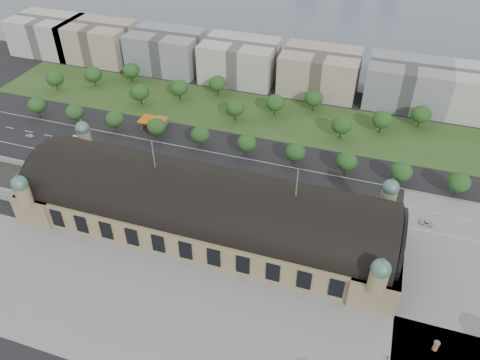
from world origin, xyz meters
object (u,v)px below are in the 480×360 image
(bus_east, at_px, (316,196))
(parked_car_3, at_px, (99,167))
(traffic_car_2, at_px, (140,166))
(parked_car_6, at_px, (138,176))
(parked_car_2, at_px, (109,169))
(pedestrian_1, at_px, (387,358))
(advertising_column, at_px, (436,346))
(parked_car_4, at_px, (114,165))
(petrol_station, at_px, (158,121))
(traffic_car_4, at_px, (231,179))
(traffic_car_0, at_px, (29,135))
(traffic_car_6, at_px, (426,223))
(parked_car_1, at_px, (98,162))
(parked_car_0, at_px, (75,159))
(parked_car_5, at_px, (179,180))
(bus_west, at_px, (179,172))
(traffic_car_1, at_px, (87,138))
(traffic_car_5, at_px, (314,188))
(bus_mid, at_px, (282,195))

(bus_east, bearing_deg, parked_car_3, 93.39)
(traffic_car_2, height_order, parked_car_6, traffic_car_2)
(parked_car_2, xyz_separation_m, pedestrian_1, (131.91, -58.30, 0.03))
(advertising_column, bearing_deg, traffic_car_2, 156.71)
(parked_car_2, relative_size, parked_car_4, 1.30)
(petrol_station, distance_m, parked_car_2, 44.30)
(petrol_station, relative_size, traffic_car_4, 3.35)
(traffic_car_2, height_order, parked_car_2, parked_car_2)
(traffic_car_0, distance_m, pedestrian_1, 199.34)
(parked_car_2, height_order, bus_east, bus_east)
(traffic_car_4, height_order, advertising_column, advertising_column)
(parked_car_2, bearing_deg, traffic_car_4, 68.58)
(parked_car_6, relative_size, bus_east, 0.37)
(traffic_car_6, relative_size, parked_car_6, 1.24)
(parked_car_1, height_order, parked_car_3, parked_car_3)
(parked_car_0, height_order, bus_east, bus_east)
(parked_car_5, relative_size, pedestrian_1, 3.22)
(parked_car_0, bearing_deg, bus_east, 71.03)
(traffic_car_6, relative_size, bus_west, 0.47)
(pedestrian_1, bearing_deg, traffic_car_1, 118.33)
(petrol_station, relative_size, pedestrian_1, 8.30)
(traffic_car_1, xyz_separation_m, advertising_column, (170.93, -70.71, 1.27))
(bus_west, bearing_deg, traffic_car_5, -84.11)
(petrol_station, height_order, parked_car_0, petrol_station)
(traffic_car_1, xyz_separation_m, bus_west, (58.07, -13.26, 1.03))
(petrol_station, relative_size, parked_car_1, 2.97)
(traffic_car_2, relative_size, parked_car_2, 1.03)
(traffic_car_1, bearing_deg, traffic_car_6, -87.97)
(parked_car_3, xyz_separation_m, parked_car_4, (5.69, 4.00, -0.07))
(parked_car_4, height_order, pedestrian_1, pedestrian_1)
(traffic_car_5, height_order, bus_mid, bus_mid)
(parked_car_1, xyz_separation_m, parked_car_5, (42.74, -1.29, 0.10))
(advertising_column, bearing_deg, parked_car_3, 161.68)
(petrol_station, height_order, bus_east, petrol_station)
(parked_car_4, bearing_deg, traffic_car_6, 61.60)
(parked_car_3, xyz_separation_m, bus_west, (38.04, 7.48, 0.89))
(parked_car_6, height_order, advertising_column, advertising_column)
(traffic_car_0, distance_m, parked_car_6, 71.17)
(traffic_car_1, height_order, parked_car_4, parked_car_4)
(traffic_car_1, relative_size, bus_east, 0.32)
(parked_car_3, bearing_deg, parked_car_0, -120.25)
(traffic_car_5, height_order, pedestrian_1, pedestrian_1)
(parked_car_6, bearing_deg, bus_east, 73.22)
(parked_car_6, bearing_deg, traffic_car_1, -141.02)
(parked_car_2, distance_m, bus_mid, 82.31)
(traffic_car_1, distance_m, parked_car_1, 24.08)
(traffic_car_0, xyz_separation_m, parked_car_5, (89.17, -10.28, -0.03))
(traffic_car_2, relative_size, traffic_car_6, 1.03)
(traffic_car_6, bearing_deg, pedestrian_1, -2.83)
(traffic_car_0, bearing_deg, traffic_car_4, 86.57)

